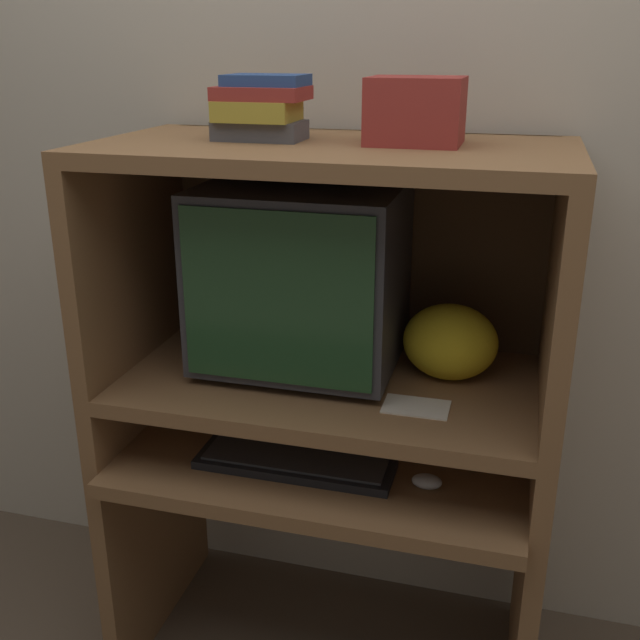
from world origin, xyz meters
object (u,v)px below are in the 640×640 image
object	(u,v)px
keyboard	(295,463)
storage_box	(416,111)
mouse	(427,481)
snack_bag	(450,342)
book_stack	(261,107)
crt_monitor	(301,276)

from	to	relation	value
keyboard	storage_box	world-z (taller)	storage_box
mouse	snack_bag	distance (m)	0.32
book_stack	storage_box	size ratio (longest dim) A/B	1.02
mouse	book_stack	xyz separation A→B (m)	(-0.42, 0.14, 0.78)
mouse	storage_box	xyz separation A→B (m)	(-0.08, 0.16, 0.78)
keyboard	mouse	distance (m)	0.30
snack_bag	storage_box	size ratio (longest dim) A/B	1.13
snack_bag	book_stack	world-z (taller)	book_stack
keyboard	storage_box	bearing A→B (deg)	35.58
book_stack	keyboard	bearing A→B (deg)	-51.94
keyboard	book_stack	bearing A→B (deg)	128.06
keyboard	storage_box	distance (m)	0.82
crt_monitor	storage_box	distance (m)	0.46
crt_monitor	mouse	size ratio (longest dim) A/B	6.84
keyboard	book_stack	world-z (taller)	book_stack
crt_monitor	keyboard	distance (m)	0.43
snack_bag	mouse	bearing A→B (deg)	-94.40
crt_monitor	snack_bag	xyz separation A→B (m)	(0.35, 0.02, -0.14)
snack_bag	keyboard	bearing A→B (deg)	-148.88
crt_monitor	storage_box	size ratio (longest dim) A/B	2.37
book_stack	storage_box	world-z (taller)	book_stack
mouse	book_stack	distance (m)	0.89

